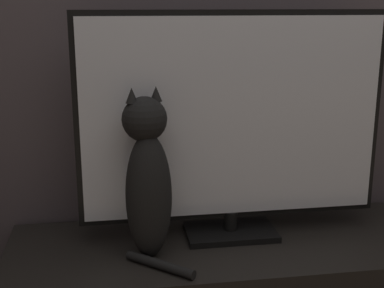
# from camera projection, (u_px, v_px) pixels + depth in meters

# --- Properties ---
(tv) EXTENTS (1.00, 0.18, 0.74)m
(tv) POSITION_uv_depth(u_px,v_px,m) (232.00, 124.00, 1.71)
(tv) COLOR black
(tv) RESTS_ON tv_stand
(cat) EXTENTS (0.21, 0.28, 0.53)m
(cat) POSITION_uv_depth(u_px,v_px,m) (148.00, 179.00, 1.60)
(cat) COLOR black
(cat) RESTS_ON tv_stand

